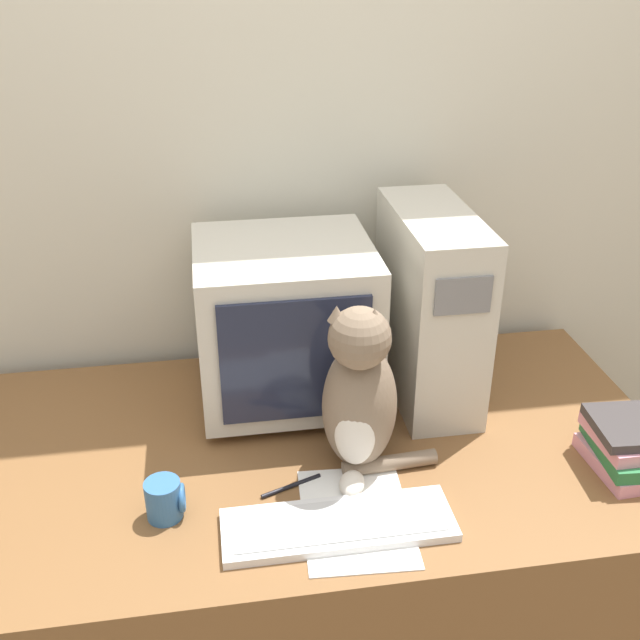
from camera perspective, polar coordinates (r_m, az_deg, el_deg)
The scene contains 10 objects.
wall_back at distance 1.91m, azimuth -3.20°, elevation 12.04°, with size 7.00×0.05×2.50m.
desk at distance 1.95m, azimuth -0.82°, elevation -18.14°, with size 1.62×0.85×0.74m.
crt_monitor at distance 1.76m, azimuth -2.66°, elevation -0.17°, with size 0.41×0.39×0.39m.
computer_tower at distance 1.80m, azimuth 8.35°, elevation 1.10°, with size 0.17×0.42×0.46m.
keyboard at distance 1.49m, azimuth 1.40°, elevation -15.32°, with size 0.45×0.14×0.02m.
cat at distance 1.55m, azimuth 3.05°, elevation -5.90°, with size 0.27×0.24×0.39m.
book_stack at distance 1.73m, azimuth 22.31°, elevation -8.84°, with size 0.17×0.20×0.11m.
pen at distance 1.58m, azimuth -2.21°, elevation -12.52°, with size 0.13×0.06×0.01m.
paper_sheet at distance 1.52m, azimuth 2.75°, elevation -14.76°, with size 0.23×0.31×0.00m.
mug at distance 1.53m, azimuth -11.71°, elevation -13.24°, with size 0.08×0.07×0.08m.
Camera 1 is at (-0.19, -0.92, 1.76)m, focal length 42.00 mm.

